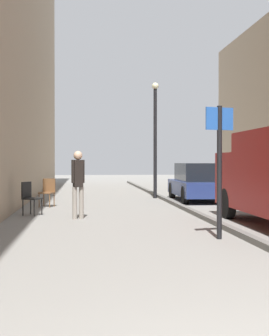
{
  "coord_description": "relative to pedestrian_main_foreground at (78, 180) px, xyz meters",
  "views": [
    {
      "loc": [
        -1.55,
        -2.41,
        1.52
      ],
      "look_at": [
        0.27,
        14.97,
        1.28
      ],
      "focal_mm": 51.71,
      "sensor_mm": 36.0,
      "label": 1
    }
  ],
  "objects": [
    {
      "name": "lamp_post",
      "position": [
        3.07,
        6.91,
        1.69
      ],
      "size": [
        0.28,
        0.28,
        4.76
      ],
      "color": "black",
      "rests_on": "ground_plane"
    },
    {
      "name": "ground_plane",
      "position": [
        1.71,
        1.61,
        -1.03
      ],
      "size": [
        80.0,
        80.0,
        0.0
      ],
      "primitive_type": "plane",
      "color": "gray"
    },
    {
      "name": "parked_car",
      "position": [
        4.58,
        5.51,
        -0.32
      ],
      "size": [
        1.92,
        4.24,
        1.45
      ],
      "rotation": [
        0.0,
        0.0,
        -0.02
      ],
      "color": "navy",
      "rests_on": "ground_plane"
    },
    {
      "name": "kerb_strip",
      "position": [
        3.29,
        1.61,
        -0.97
      ],
      "size": [
        0.16,
        40.0,
        0.12
      ],
      "primitive_type": "cube",
      "color": "#615F5B",
      "rests_on": "ground_plane"
    },
    {
      "name": "cafe_chair_near_window",
      "position": [
        -1.05,
        3.6,
        -0.49
      ],
      "size": [
        0.56,
        0.56,
        0.94
      ],
      "rotation": [
        0.0,
        0.0,
        2.8
      ],
      "color": "brown",
      "rests_on": "ground_plane"
    },
    {
      "name": "pedestrian_main_foreground",
      "position": [
        0.0,
        0.0,
        0.0
      ],
      "size": [
        0.35,
        0.26,
        1.79
      ],
      "rotation": [
        0.0,
        0.0,
        0.3
      ],
      "color": "gray",
      "rests_on": "ground_plane"
    },
    {
      "name": "cafe_chair_by_doorway",
      "position": [
        -1.37,
        1.05,
        -0.49
      ],
      "size": [
        0.6,
        0.6,
        0.94
      ],
      "rotation": [
        0.0,
        0.0,
        4.22
      ],
      "color": "black",
      "rests_on": "ground_plane"
    },
    {
      "name": "street_sign_post",
      "position": [
        2.79,
        -3.59,
        0.51
      ],
      "size": [
        0.59,
        0.18,
        2.6
      ],
      "rotation": [
        0.0,
        0.0,
        3.4
      ],
      "color": "black",
      "rests_on": "ground_plane"
    }
  ]
}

